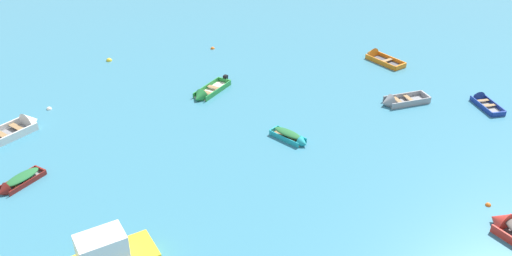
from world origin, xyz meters
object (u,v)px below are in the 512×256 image
rowboat_maroon_far_left (16,183)px  mooring_buoy_central (49,109)px  rowboat_turquoise_back_row_right (293,138)px  mooring_buoy_between_boats_right (213,49)px  mooring_buoy_trailing (488,205)px  rowboat_white_near_right (20,127)px  rowboat_green_distant_center (205,94)px  rowboat_grey_midfield_right (396,102)px  rowboat_deep_blue_far_back (481,100)px  mooring_buoy_between_boats_left (109,61)px  rowboat_orange_near_camera (376,57)px

rowboat_maroon_far_left → mooring_buoy_central: 8.86m
rowboat_turquoise_back_row_right → mooring_buoy_between_boats_right: size_ratio=7.03×
mooring_buoy_trailing → rowboat_white_near_right: bearing=165.3°
rowboat_maroon_far_left → rowboat_white_near_right: bearing=110.0°
rowboat_green_distant_center → rowboat_white_near_right: bearing=-155.7°
rowboat_grey_midfield_right → rowboat_deep_blue_far_back: rowboat_grey_midfield_right is taller
rowboat_turquoise_back_row_right → mooring_buoy_between_boats_left: bearing=139.7°
mooring_buoy_between_boats_left → rowboat_deep_blue_far_back: bearing=-13.9°
rowboat_orange_near_camera → rowboat_turquoise_back_row_right: size_ratio=1.47×
rowboat_grey_midfield_right → rowboat_maroon_far_left: 24.36m
rowboat_orange_near_camera → rowboat_green_distant_center: size_ratio=0.97×
rowboat_white_near_right → mooring_buoy_between_boats_right: (10.86, 14.03, -0.23)m
rowboat_grey_midfield_right → rowboat_maroon_far_left: size_ratio=1.33×
rowboat_orange_near_camera → rowboat_maroon_far_left: bearing=-141.2°
rowboat_maroon_far_left → mooring_buoy_central: bearing=99.0°
rowboat_green_distant_center → rowboat_deep_blue_far_back: 19.23m
mooring_buoy_between_boats_right → mooring_buoy_trailing: bearing=-52.9°
rowboat_maroon_far_left → rowboat_deep_blue_far_back: bearing=20.0°
rowboat_turquoise_back_row_right → rowboat_green_distant_center: bearing=134.6°
rowboat_green_distant_center → mooring_buoy_between_boats_left: bearing=143.8°
rowboat_green_distant_center → rowboat_maroon_far_left: (-9.02, -10.93, 0.05)m
rowboat_green_distant_center → rowboat_deep_blue_far_back: (19.22, -0.63, -0.02)m
rowboat_turquoise_back_row_right → mooring_buoy_central: 16.79m
rowboat_deep_blue_far_back → mooring_buoy_between_boats_right: 21.76m
rowboat_deep_blue_far_back → rowboat_turquoise_back_row_right: bearing=-158.0°
mooring_buoy_between_boats_left → rowboat_turquoise_back_row_right: bearing=-40.3°
rowboat_turquoise_back_row_right → rowboat_maroon_far_left: size_ratio=0.90×
rowboat_maroon_far_left → mooring_buoy_between_boats_right: bearing=66.4°
rowboat_green_distant_center → rowboat_turquoise_back_row_right: bearing=-45.4°
rowboat_orange_near_camera → rowboat_grey_midfield_right: rowboat_orange_near_camera is taller
rowboat_green_distant_center → rowboat_maroon_far_left: bearing=-129.5°
rowboat_grey_midfield_right → rowboat_turquoise_back_row_right: rowboat_grey_midfield_right is taller
rowboat_maroon_far_left → mooring_buoy_between_boats_right: rowboat_maroon_far_left is taller
rowboat_maroon_far_left → mooring_buoy_between_boats_left: 17.16m
rowboat_orange_near_camera → mooring_buoy_between_boats_right: rowboat_orange_near_camera is taller
rowboat_green_distant_center → mooring_buoy_trailing: bearing=-37.7°
rowboat_orange_near_camera → rowboat_grey_midfield_right: 8.07m
rowboat_white_near_right → rowboat_deep_blue_far_back: (30.38, 4.41, -0.07)m
rowboat_grey_midfield_right → rowboat_turquoise_back_row_right: (-7.31, -4.97, 0.06)m
rowboat_white_near_right → rowboat_grey_midfield_right: bearing=9.3°
rowboat_white_near_right → rowboat_maroon_far_left: rowboat_white_near_right is taller
rowboat_orange_near_camera → rowboat_turquoise_back_row_right: (-7.40, -13.05, 0.08)m
mooring_buoy_trailing → mooring_buoy_between_boats_right: (-15.93, 21.05, 0.00)m
rowboat_deep_blue_far_back → mooring_buoy_trailing: (-3.59, -11.43, -0.15)m
rowboat_maroon_far_left → rowboat_deep_blue_far_back: 30.06m
mooring_buoy_central → mooring_buoy_between_boats_right: mooring_buoy_between_boats_right is taller
mooring_buoy_trailing → rowboat_deep_blue_far_back: bearing=72.6°
rowboat_green_distant_center → rowboat_maroon_far_left: rowboat_green_distant_center is taller
rowboat_grey_midfield_right → mooring_buoy_between_boats_left: 22.92m
mooring_buoy_between_boats_left → mooring_buoy_between_boats_right: bearing=18.7°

